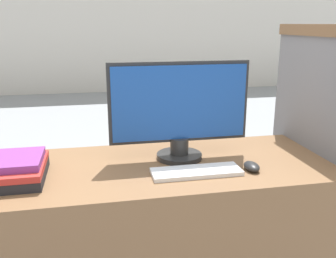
% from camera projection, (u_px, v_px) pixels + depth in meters
% --- Properties ---
extents(wall_back, '(12.00, 0.06, 2.80)m').
position_uv_depth(wall_back, '(100.00, 19.00, 7.12)').
color(wall_back, silver).
rests_on(wall_back, ground_plane).
extents(desk, '(1.46, 0.58, 0.77)m').
position_uv_depth(desk, '(151.00, 250.00, 1.60)').
color(desk, brown).
rests_on(desk, ground_plane).
extents(carrel_divider, '(0.07, 0.68, 1.32)m').
position_uv_depth(carrel_divider, '(311.00, 171.00, 1.72)').
color(carrel_divider, slate).
rests_on(carrel_divider, ground_plane).
extents(monitor, '(0.58, 0.19, 0.40)m').
position_uv_depth(monitor, '(180.00, 110.00, 1.52)').
color(monitor, '#282828').
rests_on(monitor, desk).
extents(keyboard, '(0.34, 0.11, 0.02)m').
position_uv_depth(keyboard, '(196.00, 172.00, 1.41)').
color(keyboard, white).
rests_on(keyboard, desk).
extents(mouse, '(0.05, 0.09, 0.03)m').
position_uv_depth(mouse, '(252.00, 166.00, 1.44)').
color(mouse, '#262626').
rests_on(mouse, desk).
extents(book_stack, '(0.19, 0.28, 0.09)m').
position_uv_depth(book_stack, '(19.00, 169.00, 1.35)').
color(book_stack, '#232328').
rests_on(book_stack, desk).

